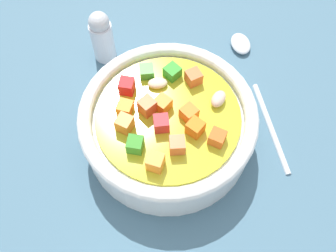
% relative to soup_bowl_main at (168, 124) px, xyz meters
% --- Properties ---
extents(ground_plane, '(1.40, 1.40, 0.02)m').
position_rel_soup_bowl_main_xyz_m(ground_plane, '(0.00, 0.00, -0.04)').
color(ground_plane, '#42667A').
extents(soup_bowl_main, '(0.20, 0.20, 0.07)m').
position_rel_soup_bowl_main_xyz_m(soup_bowl_main, '(0.00, 0.00, 0.00)').
color(soup_bowl_main, white).
rests_on(soup_bowl_main, ground_plane).
extents(spoon, '(0.21, 0.08, 0.01)m').
position_rel_soup_bowl_main_xyz_m(spoon, '(-0.03, 0.14, -0.03)').
color(spoon, silver).
rests_on(spoon, ground_plane).
extents(pepper_shaker, '(0.03, 0.03, 0.08)m').
position_rel_soup_bowl_main_xyz_m(pepper_shaker, '(-0.15, -0.01, 0.01)').
color(pepper_shaker, silver).
rests_on(pepper_shaker, ground_plane).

